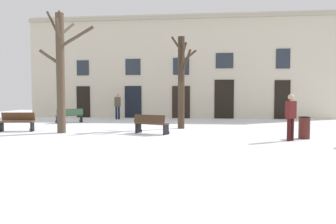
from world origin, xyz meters
The scene contains 11 objects.
ground_plane centered at (0.00, 0.00, 0.00)m, with size 35.56×35.56×0.00m, color white.
building_facade centered at (0.01, 8.57, 3.76)m, with size 22.22×0.60×7.43m.
tree_foreground centered at (-4.61, -0.73, 2.94)m, with size 2.54×2.01×5.63m.
tree_left_of_center centered at (0.69, 1.63, 2.52)m, with size 1.21×2.11×4.65m.
streetlamp centered at (0.23, 7.00, 2.28)m, with size 0.30×0.30×3.73m.
litter_bin centered at (5.79, -1.51, 0.44)m, with size 0.46×0.46×0.88m.
bench_near_center_tree centered at (-6.97, -0.41, 0.46)m, with size 1.62×0.67×0.90m.
bench_far_corner centered at (-6.27, 3.96, 0.45)m, with size 1.57×1.32×0.86m.
bench_facing_shops centered at (-0.50, -0.70, 0.45)m, with size 1.64×1.05×0.87m.
person_crossing_plaza centered at (-4.07, 6.90, 1.02)m, with size 0.38×0.24×1.81m.
person_strolling centered at (5.09, -2.18, 1.00)m, with size 0.44×0.40×1.78m.
Camera 1 is at (1.76, -14.69, 1.82)m, focal length 34.30 mm.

